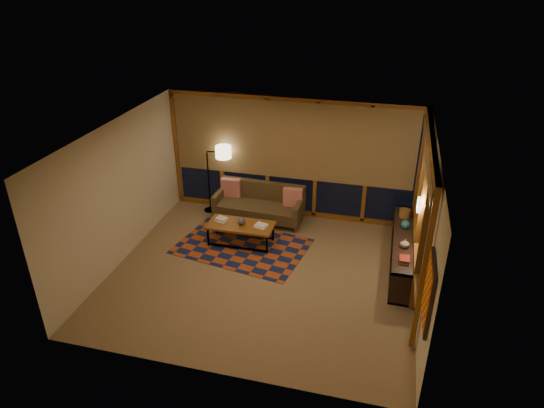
% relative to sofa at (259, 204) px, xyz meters
% --- Properties ---
extents(floor, '(5.50, 5.00, 0.01)m').
position_rel_sofa_xyz_m(floor, '(0.62, -1.98, -0.40)').
color(floor, tan).
rests_on(floor, ground).
extents(ceiling, '(5.50, 5.00, 0.01)m').
position_rel_sofa_xyz_m(ceiling, '(0.62, -1.98, 2.30)').
color(ceiling, white).
rests_on(ceiling, walls).
extents(walls, '(5.51, 5.01, 2.70)m').
position_rel_sofa_xyz_m(walls, '(0.62, -1.98, 0.95)').
color(walls, beige).
rests_on(walls, floor).
extents(window_wall_back, '(5.30, 0.16, 2.60)m').
position_rel_sofa_xyz_m(window_wall_back, '(0.62, 0.45, 0.95)').
color(window_wall_back, '#925A1C').
rests_on(window_wall_back, walls).
extents(window_wall_right, '(0.16, 3.70, 2.60)m').
position_rel_sofa_xyz_m(window_wall_right, '(3.30, -1.38, 0.95)').
color(window_wall_right, '#925A1C').
rests_on(window_wall_right, walls).
extents(wall_art, '(0.06, 0.74, 0.94)m').
position_rel_sofa_xyz_m(wall_art, '(3.33, -3.83, 1.05)').
color(wall_art, red).
rests_on(wall_art, walls).
extents(wall_sconce, '(0.12, 0.18, 0.22)m').
position_rel_sofa_xyz_m(wall_sconce, '(3.24, -1.53, 1.15)').
color(wall_sconce, '#FAE4B9').
rests_on(wall_sconce, walls).
extents(sofa, '(1.97, 0.87, 0.79)m').
position_rel_sofa_xyz_m(sofa, '(0.00, 0.00, 0.00)').
color(sofa, '#47361F').
rests_on(sofa, floor).
extents(pillow_left, '(0.45, 0.17, 0.44)m').
position_rel_sofa_xyz_m(pillow_left, '(-0.71, 0.22, 0.22)').
color(pillow_left, red).
rests_on(pillow_left, sofa).
extents(pillow_right, '(0.43, 0.16, 0.42)m').
position_rel_sofa_xyz_m(pillow_right, '(0.74, 0.09, 0.21)').
color(pillow_right, red).
rests_on(pillow_right, sofa).
extents(area_rug, '(2.78, 2.09, 0.01)m').
position_rel_sofa_xyz_m(area_rug, '(-0.03, -1.18, -0.39)').
color(area_rug, '#AB491C').
rests_on(area_rug, floor).
extents(coffee_table, '(1.34, 0.62, 0.45)m').
position_rel_sofa_xyz_m(coffee_table, '(-0.08, -1.06, -0.17)').
color(coffee_table, '#925A1C').
rests_on(coffee_table, floor).
extents(book_stack_a, '(0.31, 0.27, 0.08)m').
position_rel_sofa_xyz_m(book_stack_a, '(-0.51, -1.03, 0.09)').
color(book_stack_a, white).
rests_on(book_stack_a, coffee_table).
extents(book_stack_b, '(0.25, 0.22, 0.04)m').
position_rel_sofa_xyz_m(book_stack_b, '(0.34, -1.06, 0.07)').
color(book_stack_b, white).
rests_on(book_stack_b, coffee_table).
extents(ceramic_pot, '(0.21, 0.21, 0.17)m').
position_rel_sofa_xyz_m(ceramic_pot, '(-0.07, -1.06, 0.13)').
color(ceramic_pot, black).
rests_on(ceramic_pot, coffee_table).
extents(floor_lamp, '(0.58, 0.43, 1.60)m').
position_rel_sofa_xyz_m(floor_lamp, '(-1.22, 0.16, 0.40)').
color(floor_lamp, black).
rests_on(floor_lamp, floor).
extents(bookshelf, '(0.40, 2.52, 0.63)m').
position_rel_sofa_xyz_m(bookshelf, '(3.11, -1.06, -0.08)').
color(bookshelf, '#332117').
rests_on(bookshelf, floor).
extents(basket, '(0.21, 0.21, 0.16)m').
position_rel_sofa_xyz_m(basket, '(3.09, -0.26, 0.31)').
color(basket, brown).
rests_on(basket, bookshelf).
extents(teal_bowl, '(0.18, 0.18, 0.17)m').
position_rel_sofa_xyz_m(teal_bowl, '(3.11, -0.74, 0.32)').
color(teal_bowl, '#1E6464').
rests_on(teal_bowl, bookshelf).
extents(vase, '(0.19, 0.19, 0.17)m').
position_rel_sofa_xyz_m(vase, '(3.11, -1.43, 0.32)').
color(vase, tan).
rests_on(vase, bookshelf).
extents(shelf_book_stack, '(0.22, 0.27, 0.07)m').
position_rel_sofa_xyz_m(shelf_book_stack, '(3.11, -1.90, 0.27)').
color(shelf_book_stack, white).
rests_on(shelf_book_stack, bookshelf).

